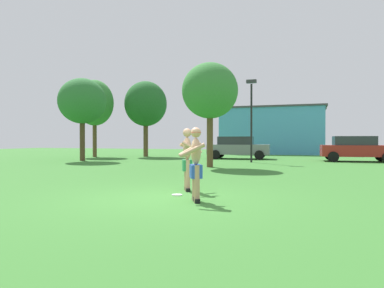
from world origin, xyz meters
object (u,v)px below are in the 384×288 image
Objects in this scene: tree_left_field at (95,103)px; tree_right_field at (82,101)px; frisbee at (177,195)px; player_with_cap at (196,161)px; car_red_mid_lot at (356,148)px; car_gray_near_post at (238,147)px; player_in_green at (187,158)px; tree_near_building at (210,91)px; tree_behind_players at (146,104)px; lamp_post at (251,111)px.

tree_left_field is 5.19m from tree_right_field.
tree_right_field reaches higher than frisbee.
car_red_mid_lot is (4.96, 16.91, -0.07)m from player_with_cap.
car_gray_near_post is 0.73× the size of tree_left_field.
player_with_cap is at bearing -106.36° from car_red_mid_lot.
car_red_mid_lot is at bearing 69.71° from player_in_green.
tree_near_building is (-7.40, -7.31, 2.94)m from car_red_mid_lot.
tree_near_building reaches higher than car_red_mid_lot.
car_red_mid_lot is at bearing 16.24° from tree_right_field.
tree_left_field is at bearing -179.41° from car_red_mid_lot.
tree_left_field is (-18.92, -0.20, 3.42)m from car_red_mid_lot.
tree_behind_players is (3.60, 1.74, -0.03)m from tree_left_field.
lamp_post reaches higher than player_in_green.
tree_right_field is 1.03× the size of tree_near_building.
car_red_mid_lot is 10.81m from tree_near_building.
frisbee is 0.04× the size of tree_left_field.
player_in_green is at bearing -78.07° from tree_near_building.
car_gray_near_post is 11.04m from tree_right_field.
player_with_cap is 0.31× the size of tree_right_field.
player_with_cap is at bearing -81.37° from car_gray_near_post.
lamp_post is at bearing 91.70° from player_in_green.
tree_behind_players is (-15.32, 1.55, 3.40)m from car_red_mid_lot.
car_gray_near_post is 8.54m from tree_near_building.
frisbee is 0.05× the size of tree_right_field.
lamp_post is 0.82× the size of tree_behind_players.
car_red_mid_lot is at bearing 70.73° from frisbee.
tree_near_building is at bearing -14.77° from tree_right_field.
player_in_green is at bearing -83.12° from car_gray_near_post.
tree_left_field is (-12.86, 2.81, 1.15)m from lamp_post.
tree_right_field is at bearing -64.37° from tree_left_field.
lamp_post is at bearing 94.52° from player_with_cap.
tree_left_field is (-13.25, 16.03, 4.24)m from frisbee.
tree_left_field is at bearing -154.17° from tree_behind_players.
lamp_post reaches higher than car_gray_near_post.
tree_behind_players is at bearing 25.83° from tree_left_field.
car_gray_near_post is 1.00× the size of car_red_mid_lot.
tree_behind_players reaches higher than tree_right_field.
tree_left_field is at bearing 129.57° from frisbee.
player_in_green is 0.28× the size of tree_behind_players.
tree_right_field is (-11.72, 12.05, 2.94)m from player_with_cap.
player_in_green is 0.34× the size of lamp_post.
lamp_post reaches higher than frisbee.
tree_behind_players is at bearing 119.59° from player_in_green.
tree_behind_players is (-9.25, 4.55, 1.13)m from lamp_post.
player_with_cap is 0.37× the size of car_red_mid_lot.
car_gray_near_post is at bearing 31.63° from tree_right_field.
lamp_post is (1.58, -3.71, 2.27)m from car_gray_near_post.
frisbee is at bearing -61.51° from tree_behind_players.
lamp_post is at bearing 72.69° from tree_near_building.
tree_right_field reaches higher than player_in_green.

